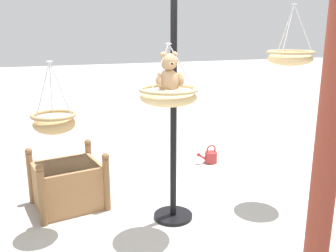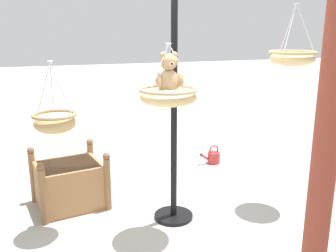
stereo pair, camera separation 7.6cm
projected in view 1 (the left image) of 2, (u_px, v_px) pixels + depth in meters
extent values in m
plane|color=#ADAAA3|center=(168.00, 226.00, 4.07)|extent=(40.00, 40.00, 0.00)
cylinder|color=black|center=(174.00, 114.00, 3.96)|extent=(0.07, 0.07, 2.44)
cylinder|color=black|center=(173.00, 216.00, 4.26)|extent=(0.44, 0.44, 0.04)
ellipsoid|color=tan|center=(168.00, 97.00, 3.62)|extent=(0.56, 0.56, 0.17)
torus|color=tan|center=(169.00, 89.00, 3.60)|extent=(0.58, 0.58, 0.04)
ellipsoid|color=silver|center=(168.00, 95.00, 3.62)|extent=(0.49, 0.49, 0.14)
cylinder|color=#B7B7BC|center=(160.00, 68.00, 3.45)|extent=(0.24, 0.14, 0.44)
cylinder|color=#B7B7BC|center=(182.00, 67.00, 3.53)|extent=(0.24, 0.14, 0.44)
cylinder|color=#B7B7BC|center=(164.00, 66.00, 3.67)|extent=(0.01, 0.27, 0.44)
torus|color=#B7B7BC|center=(169.00, 44.00, 3.49)|extent=(0.06, 0.06, 0.01)
ellipsoid|color=tan|center=(169.00, 82.00, 3.58)|extent=(0.21, 0.18, 0.25)
sphere|color=tan|center=(169.00, 62.00, 3.53)|extent=(0.19, 0.19, 0.16)
ellipsoid|color=tan|center=(171.00, 64.00, 3.48)|extent=(0.08, 0.07, 0.05)
sphere|color=black|center=(172.00, 64.00, 3.45)|extent=(0.02, 0.02, 0.02)
sphere|color=tan|center=(175.00, 55.00, 3.53)|extent=(0.06, 0.06, 0.06)
sphere|color=tan|center=(163.00, 55.00, 3.49)|extent=(0.06, 0.06, 0.06)
ellipsoid|color=tan|center=(181.00, 79.00, 3.58)|extent=(0.07, 0.12, 0.16)
ellipsoid|color=tan|center=(159.00, 80.00, 3.51)|extent=(0.07, 0.12, 0.16)
ellipsoid|color=tan|center=(178.00, 93.00, 3.54)|extent=(0.08, 0.14, 0.08)
ellipsoid|color=tan|center=(166.00, 93.00, 3.50)|extent=(0.08, 0.14, 0.08)
ellipsoid|color=tan|center=(290.00, 59.00, 4.20)|extent=(0.50, 0.50, 0.16)
torus|color=tan|center=(291.00, 52.00, 4.18)|extent=(0.53, 0.53, 0.04)
cylinder|color=#B7B7BC|center=(288.00, 28.00, 4.03)|extent=(0.22, 0.13, 0.52)
cylinder|color=#B7B7BC|center=(303.00, 28.00, 4.10)|extent=(0.22, 0.13, 0.52)
cylinder|color=#B7B7BC|center=(286.00, 29.00, 4.22)|extent=(0.01, 0.24, 0.52)
torus|color=#B7B7BC|center=(294.00, 4.00, 4.05)|extent=(0.06, 0.06, 0.01)
ellipsoid|color=tan|center=(54.00, 124.00, 3.70)|extent=(0.41, 0.41, 0.20)
torus|color=#97794E|center=(54.00, 115.00, 3.67)|extent=(0.44, 0.44, 0.04)
ellipsoid|color=silver|center=(54.00, 122.00, 3.69)|extent=(0.36, 0.36, 0.16)
cylinder|color=#B7B7BC|center=(43.00, 90.00, 3.54)|extent=(0.18, 0.11, 0.53)
cylinder|color=#B7B7BC|center=(61.00, 89.00, 3.59)|extent=(0.18, 0.11, 0.53)
cylinder|color=#B7B7BC|center=(51.00, 87.00, 3.69)|extent=(0.01, 0.20, 0.53)
torus|color=#B7B7BC|center=(49.00, 61.00, 3.54)|extent=(0.06, 0.06, 0.01)
cylinder|color=brown|center=(328.00, 149.00, 2.59)|extent=(0.18, 0.18, 2.56)
cube|color=#9E7047|center=(68.00, 185.00, 4.47)|extent=(0.83, 0.75, 0.54)
cube|color=#382819|center=(67.00, 167.00, 4.41)|extent=(0.73, 0.66, 0.06)
cylinder|color=brown|center=(107.00, 185.00, 4.37)|extent=(0.08, 0.08, 0.64)
cylinder|color=brown|center=(42.00, 198.00, 4.02)|extent=(0.08, 0.08, 0.64)
cylinder|color=brown|center=(89.00, 168.00, 4.91)|extent=(0.08, 0.08, 0.64)
cylinder|color=brown|center=(31.00, 179.00, 4.55)|extent=(0.08, 0.08, 0.64)
sphere|color=brown|center=(105.00, 157.00, 4.28)|extent=(0.09, 0.09, 0.09)
sphere|color=brown|center=(39.00, 168.00, 3.93)|extent=(0.09, 0.09, 0.09)
sphere|color=brown|center=(88.00, 142.00, 4.82)|extent=(0.09, 0.09, 0.09)
sphere|color=brown|center=(28.00, 151.00, 4.47)|extent=(0.09, 0.09, 0.09)
cylinder|color=#B23333|center=(211.00, 157.00, 6.00)|extent=(0.20, 0.20, 0.18)
cylinder|color=#B23333|center=(203.00, 157.00, 5.95)|extent=(0.17, 0.04, 0.14)
sphere|color=maroon|center=(199.00, 155.00, 5.91)|extent=(0.06, 0.06, 0.06)
torus|color=#B23333|center=(211.00, 150.00, 5.97)|extent=(0.16, 0.02, 0.16)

